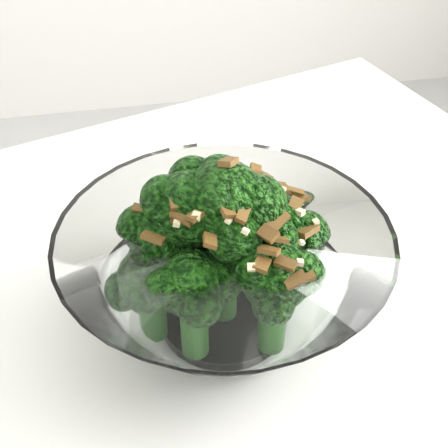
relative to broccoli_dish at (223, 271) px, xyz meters
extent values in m
cylinder|color=white|center=(0.22, 0.35, -0.45)|extent=(0.04, 0.04, 0.71)
cylinder|color=white|center=(0.00, 0.00, -0.05)|extent=(0.10, 0.10, 0.01)
cylinder|color=#1F5717|center=(0.03, -0.04, -0.01)|extent=(0.02, 0.02, 0.06)
sphere|color=#1A530F|center=(0.03, -0.04, 0.03)|extent=(0.05, 0.05, 0.05)
cylinder|color=#1F5717|center=(-0.04, 0.02, -0.01)|extent=(0.02, 0.02, 0.06)
sphere|color=#1A530F|center=(-0.04, 0.02, 0.03)|extent=(0.05, 0.05, 0.05)
cylinder|color=#1F5717|center=(-0.05, -0.01, -0.02)|extent=(0.02, 0.02, 0.04)
sphere|color=#1A530F|center=(-0.05, -0.01, 0.01)|extent=(0.05, 0.05, 0.05)
cylinder|color=#1F5717|center=(0.01, 0.05, -0.02)|extent=(0.02, 0.02, 0.05)
sphere|color=#1A530F|center=(0.01, 0.05, 0.02)|extent=(0.04, 0.04, 0.04)
cylinder|color=#1F5717|center=(-0.03, -0.03, -0.02)|extent=(0.02, 0.02, 0.05)
sphere|color=#1A530F|center=(-0.03, -0.03, 0.02)|extent=(0.05, 0.05, 0.05)
cylinder|color=#1F5717|center=(0.04, 0.00, -0.01)|extent=(0.02, 0.02, 0.06)
sphere|color=#1A530F|center=(0.04, 0.00, 0.03)|extent=(0.05, 0.05, 0.05)
cylinder|color=#1F5717|center=(0.05, 0.03, -0.02)|extent=(0.02, 0.02, 0.05)
sphere|color=#1A530F|center=(0.05, 0.03, 0.01)|extent=(0.04, 0.04, 0.04)
cylinder|color=#1F5717|center=(-0.02, 0.01, 0.00)|extent=(0.02, 0.02, 0.08)
sphere|color=#1A530F|center=(-0.02, 0.01, 0.05)|extent=(0.05, 0.05, 0.05)
cylinder|color=#1F5717|center=(0.00, 0.00, 0.00)|extent=(0.02, 0.02, 0.09)
sphere|color=#1A530F|center=(0.00, 0.00, 0.06)|extent=(0.06, 0.06, 0.06)
cube|color=brown|center=(0.04, 0.03, 0.06)|extent=(0.01, 0.02, 0.01)
cube|color=brown|center=(0.03, 0.04, 0.06)|extent=(0.01, 0.01, 0.01)
cube|color=brown|center=(0.01, -0.03, 0.07)|extent=(0.01, 0.02, 0.01)
cube|color=brown|center=(-0.02, -0.02, 0.07)|extent=(0.02, 0.02, 0.01)
cube|color=brown|center=(-0.04, 0.04, 0.05)|extent=(0.02, 0.01, 0.01)
cube|color=brown|center=(0.04, 0.01, 0.06)|extent=(0.01, 0.02, 0.01)
cube|color=brown|center=(0.05, 0.02, 0.05)|extent=(0.01, 0.01, 0.00)
cube|color=brown|center=(-0.02, -0.04, 0.06)|extent=(0.01, 0.02, 0.01)
cube|color=brown|center=(0.04, -0.05, 0.04)|extent=(0.02, 0.01, 0.01)
cube|color=brown|center=(0.04, -0.06, 0.04)|extent=(0.02, 0.01, 0.01)
cube|color=brown|center=(-0.02, 0.03, 0.06)|extent=(0.02, 0.01, 0.01)
cube|color=brown|center=(0.03, -0.02, 0.06)|extent=(0.02, 0.02, 0.01)
cube|color=brown|center=(-0.02, 0.03, 0.06)|extent=(0.02, 0.01, 0.01)
cube|color=brown|center=(0.02, -0.05, 0.06)|extent=(0.02, 0.01, 0.01)
cube|color=brown|center=(0.03, 0.04, 0.04)|extent=(0.02, 0.02, 0.01)
cube|color=brown|center=(-0.03, -0.01, 0.07)|extent=(0.02, 0.01, 0.01)
cube|color=brown|center=(-0.04, 0.05, 0.04)|extent=(0.01, 0.02, 0.01)
cube|color=brown|center=(0.03, -0.05, 0.05)|extent=(0.02, 0.01, 0.01)
cube|color=brown|center=(-0.01, 0.06, 0.04)|extent=(0.02, 0.02, 0.01)
cube|color=brown|center=(0.00, 0.06, 0.04)|extent=(0.02, 0.01, 0.01)
cube|color=brown|center=(0.05, -0.02, 0.04)|extent=(0.02, 0.02, 0.01)
cube|color=brown|center=(-0.05, -0.02, 0.05)|extent=(0.02, 0.01, 0.01)
cube|color=brown|center=(0.03, -0.03, 0.05)|extent=(0.02, 0.01, 0.01)
cube|color=brown|center=(0.02, 0.01, 0.07)|extent=(0.02, 0.02, 0.00)
cube|color=brown|center=(-0.03, -0.01, 0.06)|extent=(0.01, 0.01, 0.01)
cube|color=brown|center=(-0.01, 0.00, 0.08)|extent=(0.02, 0.02, 0.01)
cube|color=brown|center=(0.00, -0.02, 0.07)|extent=(0.01, 0.02, 0.01)
cube|color=brown|center=(-0.02, 0.01, 0.08)|extent=(0.01, 0.02, 0.01)
cube|color=brown|center=(-0.03, 0.00, 0.07)|extent=(0.02, 0.01, 0.01)
cube|color=brown|center=(0.00, 0.00, 0.09)|extent=(0.02, 0.02, 0.01)
cube|color=brown|center=(-0.05, 0.02, 0.05)|extent=(0.01, 0.01, 0.00)
cube|color=brown|center=(0.06, 0.02, 0.04)|extent=(0.01, 0.01, 0.01)
cube|color=brown|center=(0.05, 0.00, 0.05)|extent=(0.01, 0.02, 0.01)
cube|color=brown|center=(-0.03, -0.01, 0.07)|extent=(0.02, 0.02, 0.01)
cube|color=brown|center=(0.06, 0.02, 0.05)|extent=(0.02, 0.01, 0.01)
cube|color=brown|center=(0.01, -0.05, 0.05)|extent=(0.02, 0.02, 0.01)
cube|color=brown|center=(0.02, -0.04, 0.06)|extent=(0.01, 0.02, 0.01)
cube|color=brown|center=(-0.01, 0.03, 0.07)|extent=(0.01, 0.01, 0.01)
cube|color=beige|center=(-0.01, 0.04, 0.07)|extent=(0.00, 0.00, 0.00)
cube|color=beige|center=(-0.03, -0.02, 0.06)|extent=(0.01, 0.01, 0.00)
cube|color=beige|center=(0.04, -0.04, 0.05)|extent=(0.00, 0.00, 0.00)
cube|color=beige|center=(0.01, -0.04, 0.07)|extent=(0.01, 0.01, 0.01)
cube|color=beige|center=(0.06, -0.01, 0.05)|extent=(0.01, 0.00, 0.00)
cube|color=beige|center=(0.05, -0.01, 0.05)|extent=(0.01, 0.01, 0.00)
cube|color=beige|center=(0.04, 0.01, 0.06)|extent=(0.01, 0.01, 0.00)
cube|color=beige|center=(0.04, -0.05, 0.04)|extent=(0.01, 0.01, 0.00)
cube|color=beige|center=(0.04, 0.04, 0.05)|extent=(0.01, 0.01, 0.00)
cube|color=beige|center=(-0.02, 0.01, 0.07)|extent=(0.01, 0.01, 0.01)
cube|color=beige|center=(0.00, -0.03, 0.07)|extent=(0.01, 0.01, 0.00)
cube|color=beige|center=(0.01, 0.03, 0.06)|extent=(0.01, 0.01, 0.01)
cube|color=beige|center=(-0.02, -0.02, 0.07)|extent=(0.01, 0.01, 0.01)
cube|color=beige|center=(0.02, -0.01, 0.07)|extent=(0.00, 0.00, 0.00)
cube|color=beige|center=(0.01, 0.00, 0.09)|extent=(0.01, 0.01, 0.00)
cube|color=beige|center=(0.01, -0.06, 0.05)|extent=(0.01, 0.01, 0.01)
cube|color=beige|center=(-0.04, 0.01, 0.05)|extent=(0.01, 0.01, 0.00)
cube|color=beige|center=(0.03, 0.06, 0.05)|extent=(0.00, 0.00, 0.00)
camera|label=1|loc=(-0.07, -0.35, 0.34)|focal=55.00mm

